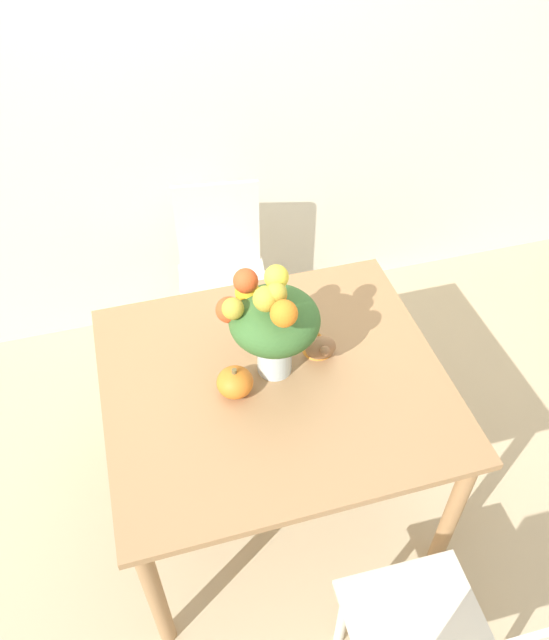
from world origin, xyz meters
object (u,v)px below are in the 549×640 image
object	(u,v)px
pumpkin	(235,382)
dining_chair_near_window	(222,275)
flower_vase	(271,321)
turkey_figurine	(319,344)

from	to	relation	value
pumpkin	dining_chair_near_window	distance (m)	1.01
flower_vase	dining_chair_near_window	size ratio (longest dim) A/B	0.51
turkey_figurine	pumpkin	bearing A→B (deg)	-163.91
pumpkin	flower_vase	bearing A→B (deg)	23.87
pumpkin	dining_chair_near_window	size ratio (longest dim) A/B	0.14
dining_chair_near_window	turkey_figurine	bearing A→B (deg)	-69.54
pumpkin	turkey_figurine	world-z (taller)	pumpkin
pumpkin	turkey_figurine	xyz separation A→B (m)	(0.33, 0.10, -0.00)
pumpkin	turkey_figurine	distance (m)	0.35
turkey_figurine	dining_chair_near_window	bearing A→B (deg)	102.83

